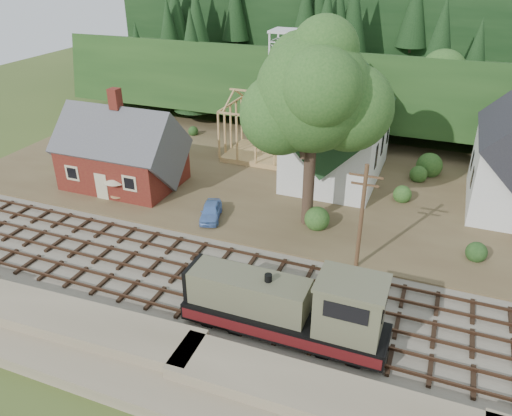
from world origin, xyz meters
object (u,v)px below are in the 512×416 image
(locomotive, at_px, (292,309))
(patio_set, at_px, (116,180))
(car_green, at_px, (67,162))
(car_blue, at_px, (211,211))

(locomotive, relative_size, patio_set, 5.32)
(patio_set, bearing_deg, locomotive, -29.09)
(patio_set, bearing_deg, car_green, 155.17)
(locomotive, bearing_deg, patio_set, 150.91)
(locomotive, xyz_separation_m, car_blue, (-10.34, 10.75, -1.13))
(car_green, height_order, patio_set, patio_set)
(locomotive, distance_m, patio_set, 22.32)
(car_blue, relative_size, car_green, 0.99)
(locomotive, distance_m, car_green, 32.18)
(car_blue, height_order, patio_set, patio_set)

